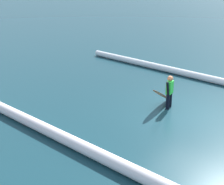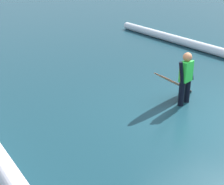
% 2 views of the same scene
% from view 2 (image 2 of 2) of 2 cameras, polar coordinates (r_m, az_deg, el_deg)
% --- Properties ---
extents(ground_plane, '(135.01, 135.01, 0.00)m').
position_cam_2_polar(ground_plane, '(8.01, 16.98, -3.75)').
color(ground_plane, '#163A45').
extents(surfer, '(0.29, 0.62, 1.33)m').
position_cam_2_polar(surfer, '(8.17, 12.75, 2.83)').
color(surfer, black).
rests_on(surfer, ground_plane).
extents(surfboard, '(0.76, 1.78, 0.99)m').
position_cam_2_polar(surfboard, '(8.40, 10.83, 1.68)').
color(surfboard, '#E55926').
rests_on(surfboard, ground_plane).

